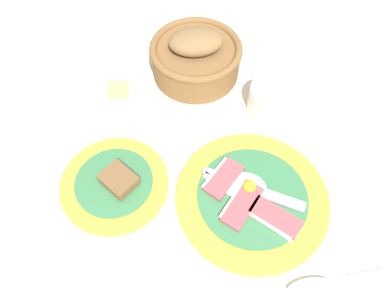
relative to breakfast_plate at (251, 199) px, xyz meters
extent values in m
plane|color=beige|center=(-0.05, 0.00, -0.01)|extent=(3.00, 3.00, 0.00)
cylinder|color=yellow|center=(0.00, 0.00, 0.00)|extent=(0.27, 0.27, 0.01)
cylinder|color=#3D7F4C|center=(0.00, 0.00, 0.01)|extent=(0.19, 0.19, 0.00)
cube|color=#BC5156|center=(0.04, -0.03, 0.01)|extent=(0.09, 0.07, 0.01)
cube|color=beige|center=(0.04, -0.04, 0.01)|extent=(0.08, 0.04, 0.01)
cube|color=#BC5156|center=(-0.05, 0.03, 0.01)|extent=(0.07, 0.09, 0.01)
cube|color=beige|center=(-0.07, 0.03, 0.01)|extent=(0.04, 0.07, 0.01)
cube|color=#BC5156|center=(-0.01, -0.02, 0.01)|extent=(0.07, 0.10, 0.01)
cube|color=beige|center=(-0.03, -0.01, 0.01)|extent=(0.04, 0.08, 0.01)
ellipsoid|color=white|center=(-0.01, 0.02, 0.01)|extent=(0.07, 0.06, 0.01)
ellipsoid|color=yellow|center=(-0.01, 0.02, 0.02)|extent=(0.02, 0.02, 0.01)
cube|color=silver|center=(-0.04, 0.00, 0.01)|extent=(0.10, 0.06, 0.00)
cube|color=silver|center=(0.02, -0.03, 0.01)|extent=(0.03, 0.03, 0.00)
cube|color=silver|center=(0.05, -0.06, 0.01)|extent=(0.04, 0.02, 0.00)
cube|color=silver|center=(0.06, -0.05, 0.01)|extent=(0.04, 0.02, 0.00)
cube|color=silver|center=(0.06, -0.04, 0.01)|extent=(0.04, 0.02, 0.00)
cube|color=silver|center=(-0.04, 0.03, 0.01)|extent=(0.11, 0.03, 0.00)
cube|color=#9EA0A5|center=(0.05, 0.01, 0.01)|extent=(0.08, 0.04, 0.00)
cylinder|color=yellow|center=(-0.24, -0.01, 0.00)|extent=(0.19, 0.19, 0.01)
cylinder|color=#3D7F4C|center=(-0.24, -0.01, 0.01)|extent=(0.14, 0.14, 0.00)
cube|color=brown|center=(-0.23, -0.01, 0.02)|extent=(0.08, 0.07, 0.02)
cylinder|color=white|center=(0.02, 0.22, 0.02)|extent=(0.09, 0.09, 0.06)
cylinder|color=white|center=(0.02, 0.22, 0.04)|extent=(0.08, 0.08, 0.01)
cylinder|color=brown|center=(-0.15, 0.29, 0.03)|extent=(0.19, 0.19, 0.07)
torus|color=brown|center=(-0.15, 0.29, 0.06)|extent=(0.19, 0.19, 0.02)
ellipsoid|color=olive|center=(-0.15, 0.29, 0.08)|extent=(0.13, 0.11, 0.04)
cylinder|color=silver|center=(-0.29, 0.19, 0.00)|extent=(0.11, 0.11, 0.01)
cube|color=#F4E06B|center=(-0.29, 0.19, 0.01)|extent=(0.05, 0.04, 0.02)
cube|color=silver|center=(0.20, -0.09, -0.01)|extent=(0.10, 0.05, 0.01)
ellipsoid|color=silver|center=(0.10, -0.13, 0.00)|extent=(0.07, 0.05, 0.01)
camera|label=1|loc=(-0.05, -0.29, 0.59)|focal=35.00mm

